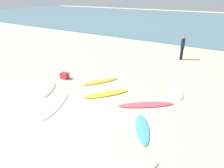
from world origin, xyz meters
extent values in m
plane|color=beige|center=(0.00, 0.00, 0.00)|extent=(120.00, 120.00, 0.00)
cube|color=slate|center=(0.00, 35.65, 0.04)|extent=(120.00, 40.00, 0.08)
ellipsoid|color=#F3A12F|center=(-0.16, 4.30, 0.04)|extent=(1.46, 2.10, 0.07)
ellipsoid|color=silver|center=(3.81, 5.50, 0.04)|extent=(1.47, 2.10, 0.07)
ellipsoid|color=white|center=(-1.80, 1.92, 0.04)|extent=(1.43, 1.91, 0.08)
ellipsoid|color=#F3EBCC|center=(-0.28, 1.01, 0.03)|extent=(1.56, 2.57, 0.07)
ellipsoid|color=yellow|center=(1.02, 3.17, 0.04)|extent=(1.78, 2.21, 0.08)
ellipsoid|color=#DA485A|center=(3.14, 3.27, 0.04)|extent=(2.29, 1.98, 0.08)
ellipsoid|color=#4AA2D3|center=(3.80, 1.55, 0.03)|extent=(1.41, 1.91, 0.06)
cylinder|color=#191E33|center=(2.38, 11.26, 0.43)|extent=(0.14, 0.14, 0.85)
cylinder|color=#191E33|center=(2.34, 11.06, 0.43)|extent=(0.14, 0.14, 0.85)
cylinder|color=#191E33|center=(2.36, 11.16, 1.21)|extent=(0.32, 0.32, 0.71)
sphere|color=#9E7051|center=(2.36, 11.16, 1.68)|extent=(0.23, 0.23, 0.23)
cube|color=#B2282D|center=(-2.23, 3.52, 0.18)|extent=(0.48, 0.38, 0.36)
camera|label=1|loc=(6.36, -4.34, 4.65)|focal=33.02mm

